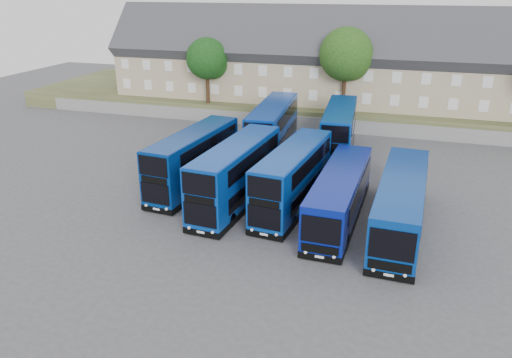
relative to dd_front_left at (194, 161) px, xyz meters
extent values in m
plane|color=#4B4B50|center=(6.89, -4.64, -2.22)|extent=(120.00, 120.00, 0.00)
cube|color=slate|center=(6.89, 19.36, -1.47)|extent=(70.00, 0.40, 1.50)
cube|color=#484C2B|center=(6.89, 29.36, -1.22)|extent=(80.00, 20.00, 2.00)
cube|color=tan|center=(-17.11, 25.36, 2.78)|extent=(6.00, 8.00, 6.00)
cube|color=#36363B|center=(-17.11, 25.36, 5.78)|extent=(6.00, 10.40, 10.40)
cube|color=brown|center=(-15.61, 25.36, 9.62)|extent=(0.60, 0.90, 1.40)
cube|color=tan|center=(-11.11, 25.36, 2.78)|extent=(6.00, 8.00, 6.00)
cube|color=#36363B|center=(-11.11, 25.36, 5.78)|extent=(6.00, 10.40, 10.40)
cube|color=brown|center=(-9.61, 25.36, 9.62)|extent=(0.60, 0.90, 1.40)
cube|color=tan|center=(-5.11, 25.36, 2.78)|extent=(6.00, 8.00, 6.00)
cube|color=#36363B|center=(-5.11, 25.36, 5.78)|extent=(6.00, 10.40, 10.40)
cube|color=brown|center=(-3.61, 25.36, 9.62)|extent=(0.60, 0.90, 1.40)
cube|color=tan|center=(0.89, 25.36, 2.78)|extent=(6.00, 8.00, 6.00)
cube|color=#36363B|center=(0.89, 25.36, 5.78)|extent=(6.00, 10.40, 10.40)
cube|color=brown|center=(2.39, 25.36, 9.62)|extent=(0.60, 0.90, 1.40)
cube|color=tan|center=(6.89, 25.36, 2.78)|extent=(6.00, 8.00, 6.00)
cube|color=#36363B|center=(6.89, 25.36, 5.78)|extent=(6.00, 10.40, 10.40)
cube|color=brown|center=(8.39, 25.36, 9.62)|extent=(0.60, 0.90, 1.40)
cube|color=tan|center=(12.89, 25.36, 2.78)|extent=(6.00, 8.00, 6.00)
cube|color=#36363B|center=(12.89, 25.36, 5.78)|extent=(6.00, 10.40, 10.40)
cube|color=brown|center=(14.39, 25.36, 9.62)|extent=(0.60, 0.90, 1.40)
cube|color=tan|center=(18.89, 25.36, 2.78)|extent=(6.00, 8.00, 6.00)
cube|color=#36363B|center=(18.89, 25.36, 5.78)|extent=(6.00, 10.40, 10.40)
cube|color=brown|center=(20.39, 25.36, 9.62)|extent=(0.60, 0.90, 1.40)
cube|color=tan|center=(24.89, 25.36, 2.78)|extent=(6.00, 8.00, 6.00)
cube|color=#36363B|center=(24.89, 25.36, 5.78)|extent=(6.00, 10.40, 10.40)
cube|color=navy|center=(0.00, 0.02, 0.21)|extent=(3.60, 11.47, 4.16)
cube|color=black|center=(0.00, 0.02, -1.92)|extent=(3.64, 11.51, 0.45)
cube|color=black|center=(-0.52, -5.62, -0.63)|extent=(2.26, 0.27, 1.54)
cube|color=black|center=(-0.52, -5.62, 1.42)|extent=(2.26, 0.27, 1.44)
cylinder|color=black|center=(-1.44, -3.29, -1.72)|extent=(0.39, 1.02, 1.00)
cube|color=#08389E|center=(4.37, -2.19, 0.26)|extent=(3.53, 11.69, 4.26)
cube|color=black|center=(4.37, -2.19, -1.92)|extent=(3.57, 11.73, 0.45)
cube|color=black|center=(3.91, -7.96, -0.59)|extent=(2.32, 0.24, 1.57)
cube|color=black|center=(3.91, -7.96, 1.50)|extent=(2.32, 0.24, 1.47)
cylinder|color=black|center=(2.93, -5.64, -1.72)|extent=(0.38, 1.02, 1.00)
cube|color=#08399B|center=(8.46, -1.46, 0.19)|extent=(3.62, 11.35, 4.11)
cube|color=black|center=(8.46, -1.46, -1.92)|extent=(3.67, 11.39, 0.45)
cube|color=black|center=(7.91, -7.04, -0.64)|extent=(2.23, 0.28, 1.52)
cube|color=black|center=(7.91, -7.04, 1.38)|extent=(2.23, 0.28, 1.42)
cylinder|color=black|center=(7.02, -4.71, -1.72)|extent=(0.40, 1.02, 1.00)
cube|color=#08369E|center=(3.78, 9.98, 0.36)|extent=(3.46, 12.14, 4.45)
cube|color=black|center=(3.78, 9.98, -1.92)|extent=(3.50, 12.18, 0.45)
cube|color=black|center=(4.15, 3.96, -0.53)|extent=(2.42, 0.21, 1.64)
cube|color=black|center=(4.15, 3.96, 1.65)|extent=(2.42, 0.21, 1.53)
cylinder|color=black|center=(2.81, 6.11, -1.72)|extent=(0.36, 1.02, 1.00)
cube|color=#083EA2|center=(9.88, 11.49, 0.26)|extent=(3.45, 11.66, 4.25)
cube|color=black|center=(9.88, 11.49, -1.92)|extent=(3.49, 11.71, 0.45)
cube|color=black|center=(10.30, 5.72, -0.60)|extent=(2.31, 0.23, 1.57)
cube|color=black|center=(10.30, 5.72, 1.50)|extent=(2.31, 0.23, 1.46)
cylinder|color=black|center=(8.99, 7.86, -1.72)|extent=(0.37, 1.02, 1.00)
cube|color=#07188B|center=(12.03, -2.45, -0.31)|extent=(3.01, 12.68, 3.12)
cube|color=black|center=(12.03, -2.45, -1.92)|extent=(3.05, 12.72, 0.45)
cube|color=black|center=(11.84, -8.78, -0.06)|extent=(2.33, 0.13, 1.68)
cylinder|color=black|center=(10.74, -6.51, -1.72)|extent=(0.33, 1.01, 1.00)
cube|color=navy|center=(16.11, -2.92, -0.21)|extent=(3.28, 13.39, 3.30)
cube|color=black|center=(16.11, -2.92, -1.92)|extent=(3.32, 13.43, 0.45)
cube|color=black|center=(15.85, -9.59, 0.05)|extent=(2.47, 0.16, 1.77)
cylinder|color=black|center=(14.71, -7.31, -1.72)|extent=(0.34, 1.01, 1.00)
cylinder|color=#382314|center=(-7.11, 20.36, 1.66)|extent=(0.44, 0.44, 3.75)
sphere|color=black|center=(-7.11, 20.36, 5.03)|extent=(4.80, 4.80, 4.80)
sphere|color=black|center=(-6.51, 20.76, 4.28)|extent=(3.30, 3.30, 3.30)
cylinder|color=#382314|center=(8.89, 20.86, 2.03)|extent=(0.44, 0.44, 4.50)
sphere|color=#123F11|center=(8.89, 20.86, 6.08)|extent=(5.76, 5.76, 5.76)
sphere|color=#123F11|center=(9.49, 21.26, 5.18)|extent=(3.96, 3.96, 3.96)
camera|label=1|loc=(15.85, -34.37, 13.22)|focal=35.00mm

